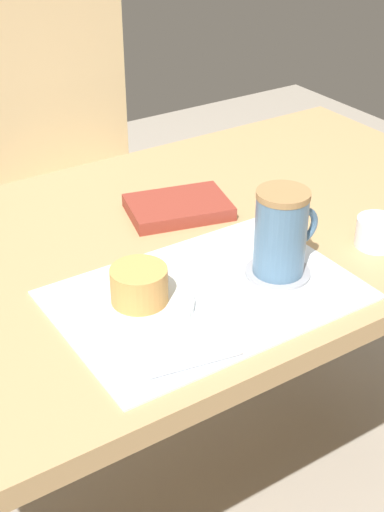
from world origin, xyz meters
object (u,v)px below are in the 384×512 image
at_px(dining_table, 173,275).
at_px(wooden_chair, 80,176).
at_px(pastry_plate, 140,304).
at_px(pastry, 139,285).
at_px(small_book, 178,207).
at_px(sugar_bowl, 377,232).
at_px(coffee_mug, 282,232).

xyz_separation_m(dining_table, wooden_chair, (0.13, 0.68, -0.11)).
bearing_deg(pastry_plate, wooden_chair, 71.28).
bearing_deg(wooden_chair, pastry, 72.18).
relative_size(pastry_plate, pastry, 1.91).
xyz_separation_m(dining_table, pastry_plate, (-0.15, -0.15, 0.09)).
height_order(wooden_chair, pastry_plate, wooden_chair).
xyz_separation_m(pastry_plate, small_book, (0.21, 0.22, 0.00)).
bearing_deg(dining_table, sugar_bowl, -37.13).
bearing_deg(pastry_plate, sugar_bowl, -7.34).
bearing_deg(wooden_chair, coffee_mug, 87.36).
bearing_deg(small_book, pastry, -118.38).
distance_m(dining_table, wooden_chair, 0.70).
distance_m(pastry_plate, pastry, 0.03).
relative_size(coffee_mug, sugar_bowl, 1.97).
relative_size(pastry, coffee_mug, 0.60).
distance_m(dining_table, small_book, 0.13).
xyz_separation_m(dining_table, pastry, (-0.15, -0.15, 0.12)).
bearing_deg(sugar_bowl, dining_table, 142.87).
distance_m(dining_table, pastry_plate, 0.23).
bearing_deg(sugar_bowl, wooden_chair, 99.08).
bearing_deg(coffee_mug, pastry_plate, 170.38).
xyz_separation_m(wooden_chair, coffee_mug, (-0.05, -0.87, 0.26)).
xyz_separation_m(pastry_plate, sugar_bowl, (0.42, -0.05, 0.02)).
distance_m(pastry, small_book, 0.31).
relative_size(pastry_plate, sugar_bowl, 2.27).
xyz_separation_m(wooden_chair, pastry_plate, (-0.28, -0.83, 0.19)).
distance_m(wooden_chair, pastry, 0.91).
bearing_deg(dining_table, coffee_mug, -67.61).
bearing_deg(sugar_bowl, small_book, 127.80).
height_order(dining_table, small_book, small_book).
bearing_deg(sugar_bowl, coffee_mug, 175.36).
height_order(dining_table, coffee_mug, coffee_mug).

